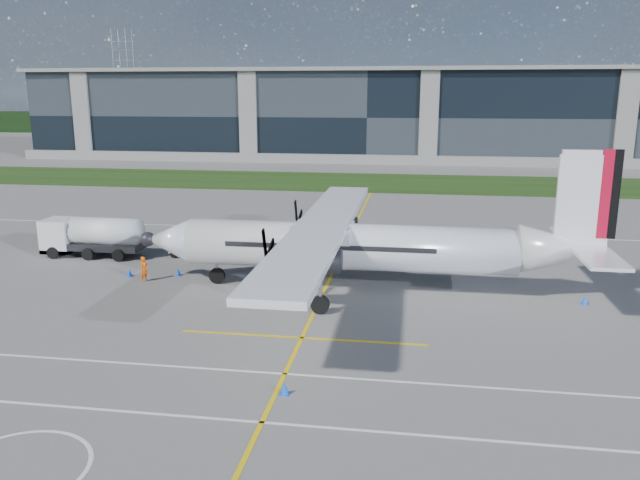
{
  "coord_description": "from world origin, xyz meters",
  "views": [
    {
      "loc": [
        8.13,
        -33.67,
        11.53
      ],
      "look_at": [
        2.81,
        1.02,
        3.21
      ],
      "focal_mm": 35.0,
      "sensor_mm": 36.0,
      "label": 1
    }
  ],
  "objects_px": {
    "safety_cone_fwd": "(129,273)",
    "safety_cone_portwing": "(285,388)",
    "turboprop_aircraft": "(366,220)",
    "safety_cone_nose_stbd": "(178,272)",
    "pylon_west": "(125,81)",
    "safety_cone_tail": "(585,300)",
    "fuel_tanker_truck": "(86,237)",
    "ground_crew_person": "(144,267)",
    "safety_cone_stbdwing": "(344,233)",
    "baggage_tug": "(189,245)"
  },
  "relations": [
    {
      "from": "ground_crew_person",
      "to": "safety_cone_portwing",
      "type": "bearing_deg",
      "value": -119.26
    },
    {
      "from": "ground_crew_person",
      "to": "safety_cone_portwing",
      "type": "height_order",
      "value": "ground_crew_person"
    },
    {
      "from": "ground_crew_person",
      "to": "baggage_tug",
      "type": "bearing_deg",
      "value": 14.79
    },
    {
      "from": "safety_cone_fwd",
      "to": "safety_cone_portwing",
      "type": "relative_size",
      "value": 1.0
    },
    {
      "from": "baggage_tug",
      "to": "safety_cone_nose_stbd",
      "type": "xyz_separation_m",
      "value": [
        1.08,
        -4.9,
        -0.57
      ]
    },
    {
      "from": "ground_crew_person",
      "to": "safety_cone_nose_stbd",
      "type": "relative_size",
      "value": 3.63
    },
    {
      "from": "turboprop_aircraft",
      "to": "safety_cone_nose_stbd",
      "type": "distance_m",
      "value": 12.9
    },
    {
      "from": "turboprop_aircraft",
      "to": "safety_cone_fwd",
      "type": "relative_size",
      "value": 57.11
    },
    {
      "from": "safety_cone_nose_stbd",
      "to": "safety_cone_stbdwing",
      "type": "height_order",
      "value": "same"
    },
    {
      "from": "safety_cone_tail",
      "to": "safety_cone_portwing",
      "type": "relative_size",
      "value": 1.0
    },
    {
      "from": "ground_crew_person",
      "to": "safety_cone_tail",
      "type": "height_order",
      "value": "ground_crew_person"
    },
    {
      "from": "ground_crew_person",
      "to": "fuel_tanker_truck",
      "type": "bearing_deg",
      "value": 71.43
    },
    {
      "from": "baggage_tug",
      "to": "safety_cone_portwing",
      "type": "distance_m",
      "value": 22.79
    },
    {
      "from": "turboprop_aircraft",
      "to": "safety_cone_portwing",
      "type": "bearing_deg",
      "value": -98.45
    },
    {
      "from": "fuel_tanker_truck",
      "to": "safety_cone_fwd",
      "type": "xyz_separation_m",
      "value": [
        5.33,
        -4.43,
        -1.17
      ]
    },
    {
      "from": "baggage_tug",
      "to": "safety_cone_portwing",
      "type": "xyz_separation_m",
      "value": [
        11.25,
        -19.82,
        -0.57
      ]
    },
    {
      "from": "safety_cone_fwd",
      "to": "ground_crew_person",
      "type": "bearing_deg",
      "value": -30.84
    },
    {
      "from": "turboprop_aircraft",
      "to": "safety_cone_portwing",
      "type": "distance_m",
      "value": 14.42
    },
    {
      "from": "baggage_tug",
      "to": "safety_cone_stbdwing",
      "type": "distance_m",
      "value": 13.11
    },
    {
      "from": "fuel_tanker_truck",
      "to": "safety_cone_nose_stbd",
      "type": "relative_size",
      "value": 15.17
    },
    {
      "from": "baggage_tug",
      "to": "ground_crew_person",
      "type": "relative_size",
      "value": 1.5
    },
    {
      "from": "fuel_tanker_truck",
      "to": "safety_cone_tail",
      "type": "height_order",
      "value": "fuel_tanker_truck"
    },
    {
      "from": "safety_cone_stbdwing",
      "to": "ground_crew_person",
      "type": "bearing_deg",
      "value": -126.95
    },
    {
      "from": "turboprop_aircraft",
      "to": "safety_cone_tail",
      "type": "distance_m",
      "value": 13.01
    },
    {
      "from": "safety_cone_portwing",
      "to": "safety_cone_nose_stbd",
      "type": "relative_size",
      "value": 1.0
    },
    {
      "from": "safety_cone_tail",
      "to": "safety_cone_portwing",
      "type": "height_order",
      "value": "same"
    },
    {
      "from": "safety_cone_tail",
      "to": "ground_crew_person",
      "type": "bearing_deg",
      "value": 179.09
    },
    {
      "from": "safety_cone_tail",
      "to": "safety_cone_fwd",
      "type": "distance_m",
      "value": 27.6
    },
    {
      "from": "safety_cone_portwing",
      "to": "ground_crew_person",
      "type": "bearing_deg",
      "value": 131.26
    },
    {
      "from": "baggage_tug",
      "to": "safety_cone_fwd",
      "type": "height_order",
      "value": "baggage_tug"
    },
    {
      "from": "ground_crew_person",
      "to": "safety_cone_tail",
      "type": "xyz_separation_m",
      "value": [
        26.15,
        -0.42,
        -0.66
      ]
    },
    {
      "from": "pylon_west",
      "to": "fuel_tanker_truck",
      "type": "bearing_deg",
      "value": -65.62
    },
    {
      "from": "pylon_west",
      "to": "fuel_tanker_truck",
      "type": "xyz_separation_m",
      "value": [
        64.85,
        -143.06,
        -13.58
      ]
    },
    {
      "from": "pylon_west",
      "to": "safety_cone_portwing",
      "type": "xyz_separation_m",
      "value": [
        83.37,
        -161.76,
        -14.75
      ]
    },
    {
      "from": "safety_cone_fwd",
      "to": "safety_cone_portwing",
      "type": "height_order",
      "value": "same"
    },
    {
      "from": "safety_cone_fwd",
      "to": "safety_cone_stbdwing",
      "type": "height_order",
      "value": "same"
    },
    {
      "from": "turboprop_aircraft",
      "to": "fuel_tanker_truck",
      "type": "xyz_separation_m",
      "value": [
        -20.55,
        5.0,
        -2.86
      ]
    },
    {
      "from": "safety_cone_tail",
      "to": "safety_cone_nose_stbd",
      "type": "relative_size",
      "value": 1.0
    },
    {
      "from": "safety_cone_fwd",
      "to": "safety_cone_nose_stbd",
      "type": "height_order",
      "value": "same"
    },
    {
      "from": "fuel_tanker_truck",
      "to": "safety_cone_nose_stbd",
      "type": "bearing_deg",
      "value": -24.35
    },
    {
      "from": "turboprop_aircraft",
      "to": "ground_crew_person",
      "type": "xyz_separation_m",
      "value": [
        -13.8,
        -0.28,
        -3.37
      ]
    },
    {
      "from": "safety_cone_fwd",
      "to": "safety_cone_portwing",
      "type": "bearing_deg",
      "value": -47.24
    },
    {
      "from": "ground_crew_person",
      "to": "safety_cone_stbdwing",
      "type": "xyz_separation_m",
      "value": [
        10.86,
        14.45,
        -0.66
      ]
    },
    {
      "from": "fuel_tanker_truck",
      "to": "ground_crew_person",
      "type": "bearing_deg",
      "value": -38.05
    },
    {
      "from": "turboprop_aircraft",
      "to": "fuel_tanker_truck",
      "type": "height_order",
      "value": "turboprop_aircraft"
    },
    {
      "from": "ground_crew_person",
      "to": "safety_cone_portwing",
      "type": "distance_m",
      "value": 17.86
    },
    {
      "from": "pylon_west",
      "to": "safety_cone_tail",
      "type": "distance_m",
      "value": 178.61
    },
    {
      "from": "fuel_tanker_truck",
      "to": "baggage_tug",
      "type": "distance_m",
      "value": 7.38
    },
    {
      "from": "ground_crew_person",
      "to": "safety_cone_stbdwing",
      "type": "distance_m",
      "value": 18.09
    },
    {
      "from": "safety_cone_nose_stbd",
      "to": "baggage_tug",
      "type": "bearing_deg",
      "value": 102.47
    }
  ]
}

